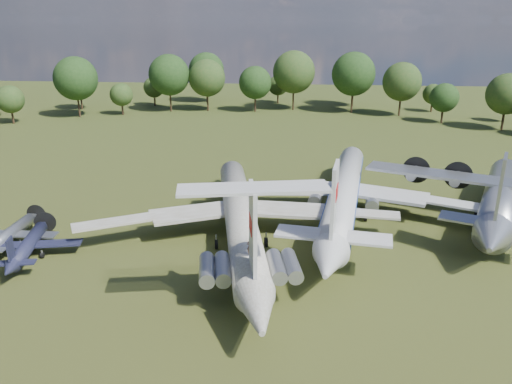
# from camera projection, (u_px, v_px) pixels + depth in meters

# --- Properties ---
(ground) EXTENTS (300.00, 300.00, 0.00)m
(ground) POSITION_uv_depth(u_px,v_px,m) (215.00, 229.00, 62.14)
(ground) COLOR #264216
(ground) RESTS_ON ground
(il62_airliner) EXTENTS (46.77, 55.74, 4.84)m
(il62_airliner) POSITION_uv_depth(u_px,v_px,m) (240.00, 222.00, 58.04)
(il62_airliner) COLOR silver
(il62_airliner) RESTS_ON ground
(tu104_jet) EXTENTS (44.52, 55.30, 5.06)m
(tu104_jet) POSITION_uv_depth(u_px,v_px,m) (344.00, 198.00, 65.46)
(tu104_jet) COLOR silver
(tu104_jet) RESTS_ON ground
(an12_transport) EXTENTS (46.81, 49.03, 5.10)m
(an12_transport) POSITION_uv_depth(u_px,v_px,m) (499.00, 202.00, 63.78)
(an12_transport) COLOR gray
(an12_transport) RESTS_ON ground
(small_prop_west) EXTENTS (14.01, 17.06, 2.21)m
(small_prop_west) POSITION_uv_depth(u_px,v_px,m) (29.00, 248.00, 54.32)
(small_prop_west) COLOR black
(small_prop_west) RESTS_ON ground
(small_prop_northwest) EXTENTS (10.96, 14.71, 2.12)m
(small_prop_northwest) POSITION_uv_depth(u_px,v_px,m) (10.00, 237.00, 57.21)
(small_prop_northwest) COLOR #ABAEB3
(small_prop_northwest) RESTS_ON ground
(person_on_il62) EXTENTS (0.66, 0.52, 1.58)m
(person_on_il62) POSITION_uv_depth(u_px,v_px,m) (250.00, 246.00, 44.24)
(person_on_il62) COLOR brown
(person_on_il62) RESTS_ON il62_airliner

